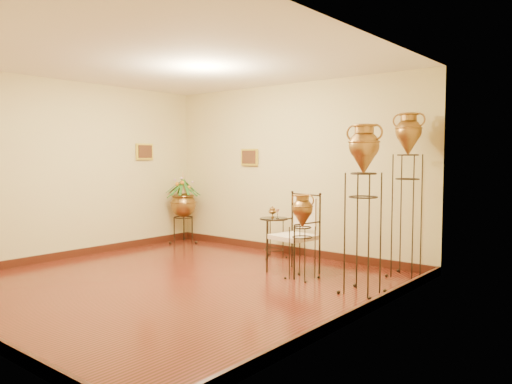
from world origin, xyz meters
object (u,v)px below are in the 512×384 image
Objects in this scene: amphora_mid at (363,208)px; planter_urn at (183,201)px; armchair at (293,234)px; side_table at (274,237)px; amphora_tall at (407,193)px.

amphora_mid reaches higher than planter_urn.
armchair reaches higher than side_table.
amphora_tall is at bearing 3.20° from side_table.
amphora_tall is 1.62m from armchair.
amphora_tall is at bearing 0.89° from planter_urn.
amphora_mid is 4.37m from planter_urn.
planter_urn is 3.11m from armchair.
armchair is at bearing -38.44° from side_table.
amphora_mid is at bearing -5.24° from armchair.
armchair is (3.01, -0.73, -0.22)m from planter_urn.
amphora_tall reaches higher than planter_urn.
planter_urn is (-4.30, -0.07, -0.35)m from amphora_tall.
amphora_mid is 2.49× the size of side_table.
planter_urn reaches higher than armchair.
amphora_tall is 2.73× the size of side_table.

